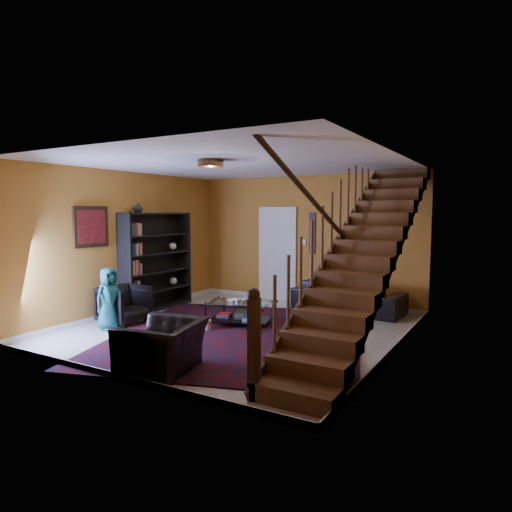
{
  "coord_description": "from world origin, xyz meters",
  "views": [
    {
      "loc": [
        4.11,
        -6.46,
        2.01
      ],
      "look_at": [
        0.09,
        0.4,
        1.24
      ],
      "focal_mm": 32.0,
      "sensor_mm": 36.0,
      "label": 1
    }
  ],
  "objects_px": {
    "coffee_table": "(239,312)",
    "armchair_left": "(124,305)",
    "sofa": "(348,296)",
    "bookshelf": "(157,263)",
    "armchair_right": "(162,347)"
  },
  "relations": [
    {
      "from": "armchair_left",
      "to": "armchair_right",
      "type": "bearing_deg",
      "value": -120.23
    },
    {
      "from": "bookshelf",
      "to": "armchair_right",
      "type": "xyz_separation_m",
      "value": [
        2.69,
        -2.85,
        -0.64
      ]
    },
    {
      "from": "bookshelf",
      "to": "armchair_left",
      "type": "distance_m",
      "value": 1.45
    },
    {
      "from": "bookshelf",
      "to": "coffee_table",
      "type": "xyz_separation_m",
      "value": [
        2.24,
        -0.35,
        -0.72
      ]
    },
    {
      "from": "sofa",
      "to": "bookshelf",
      "type": "bearing_deg",
      "value": 29.37
    },
    {
      "from": "armchair_left",
      "to": "bookshelf",
      "type": "bearing_deg",
      "value": 19.73
    },
    {
      "from": "bookshelf",
      "to": "armchair_left",
      "type": "bearing_deg",
      "value": -74.27
    },
    {
      "from": "armchair_left",
      "to": "sofa",
      "type": "bearing_deg",
      "value": -43.03
    },
    {
      "from": "bookshelf",
      "to": "armchair_right",
      "type": "bearing_deg",
      "value": -46.64
    },
    {
      "from": "sofa",
      "to": "armchair_left",
      "type": "distance_m",
      "value": 4.34
    },
    {
      "from": "coffee_table",
      "to": "armchair_left",
      "type": "bearing_deg",
      "value": -154.19
    },
    {
      "from": "bookshelf",
      "to": "armchair_right",
      "type": "height_order",
      "value": "bookshelf"
    },
    {
      "from": "bookshelf",
      "to": "coffee_table",
      "type": "height_order",
      "value": "bookshelf"
    },
    {
      "from": "sofa",
      "to": "coffee_table",
      "type": "relative_size",
      "value": 1.74
    },
    {
      "from": "bookshelf",
      "to": "sofa",
      "type": "bearing_deg",
      "value": 25.7
    }
  ]
}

